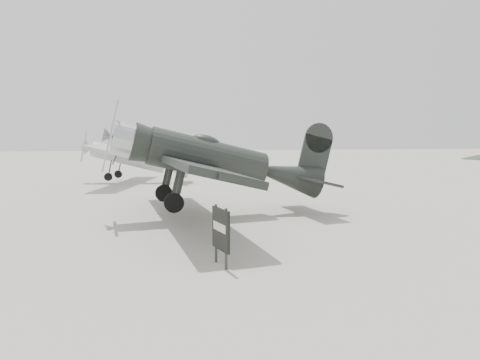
# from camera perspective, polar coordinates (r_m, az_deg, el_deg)

# --- Properties ---
(ground) EXTENTS (160.00, 160.00, 0.00)m
(ground) POSITION_cam_1_polar(r_m,az_deg,el_deg) (14.36, -3.25, -7.35)
(ground) COLOR #ABA798
(ground) RESTS_ON ground
(lowwing_monoplane) EXTENTS (9.05, 12.65, 4.07)m
(lowwing_monoplane) POSITION_cam_1_polar(r_m,az_deg,el_deg) (18.28, -2.74, 2.26)
(lowwing_monoplane) COLOR black
(lowwing_monoplane) RESTS_ON ground
(highwing_monoplane) EXTENTS (7.47, 10.45, 2.95)m
(highwing_monoplane) POSITION_cam_1_polar(r_m,az_deg,el_deg) (31.95, -12.94, 3.00)
(highwing_monoplane) COLOR #9EA1A3
(highwing_monoplane) RESTS_ON ground
(sign_board) EXTENTS (0.32, 1.01, 1.47)m
(sign_board) POSITION_cam_1_polar(r_m,az_deg,el_deg) (11.46, -2.35, -6.16)
(sign_board) COLOR #333333
(sign_board) RESTS_ON ground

